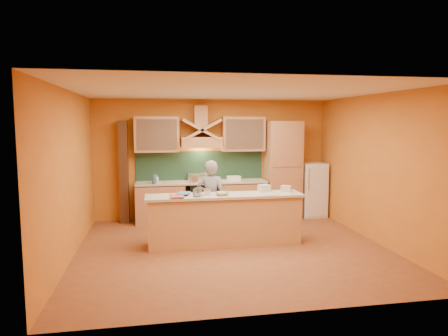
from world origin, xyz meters
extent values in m
cube|color=brown|center=(0.00, 0.00, 0.00)|extent=(5.50, 5.00, 0.01)
cube|color=white|center=(0.00, 0.00, 2.80)|extent=(5.50, 5.00, 0.01)
cube|color=orange|center=(0.00, 2.50, 1.40)|extent=(5.50, 0.02, 2.80)
cube|color=orange|center=(0.00, -2.50, 1.40)|extent=(5.50, 0.02, 2.80)
cube|color=orange|center=(-2.75, 0.00, 1.40)|extent=(0.02, 5.00, 2.80)
cube|color=orange|center=(2.75, 0.00, 1.40)|extent=(0.02, 5.00, 2.80)
cube|color=tan|center=(-1.25, 2.20, 0.43)|extent=(1.10, 0.60, 0.86)
cube|color=tan|center=(0.65, 2.20, 0.43)|extent=(1.10, 0.60, 0.86)
cube|color=beige|center=(-0.30, 2.20, 0.90)|extent=(3.00, 0.62, 0.04)
cube|color=black|center=(-0.30, 2.20, 0.45)|extent=(0.60, 0.58, 0.90)
cube|color=#193829|center=(-0.30, 2.48, 1.25)|extent=(3.00, 0.03, 0.70)
cube|color=tan|center=(-0.30, 2.25, 1.82)|extent=(0.92, 0.50, 0.24)
cube|color=tan|center=(-0.30, 2.35, 2.40)|extent=(0.30, 0.30, 0.50)
cube|color=tan|center=(-1.30, 2.33, 2.00)|extent=(1.00, 0.35, 0.80)
cube|color=tan|center=(0.70, 2.33, 2.00)|extent=(1.00, 0.35, 0.80)
cube|color=tan|center=(1.65, 2.20, 1.15)|extent=(0.80, 0.60, 2.30)
cube|color=white|center=(2.40, 2.20, 0.65)|extent=(0.58, 0.60, 1.30)
cube|color=#472816|center=(-2.05, 2.35, 1.15)|extent=(0.20, 0.30, 2.30)
cube|color=#DFAB72|center=(-0.10, 0.30, 0.44)|extent=(2.80, 0.55, 0.88)
cube|color=beige|center=(-0.10, 0.30, 0.92)|extent=(2.90, 0.62, 0.05)
imported|color=gray|center=(-0.29, 0.79, 0.77)|extent=(0.64, 0.52, 1.54)
cylinder|color=silver|center=(-0.47, 2.10, 0.99)|extent=(0.31, 0.31, 0.18)
cylinder|color=#B5B3BB|center=(-0.16, 2.27, 0.96)|extent=(0.20, 0.20, 0.13)
imported|color=beige|center=(-1.32, 2.13, 1.01)|extent=(0.09, 0.09, 0.19)
imported|color=#2E5D81|center=(-1.38, 1.97, 1.05)|extent=(0.14, 0.14, 0.26)
imported|color=white|center=(0.52, 2.25, 0.96)|extent=(0.27, 0.27, 0.08)
cube|color=white|center=(0.45, 2.19, 0.97)|extent=(0.30, 0.23, 0.10)
imported|color=#B64B41|center=(-1.11, 0.16, 0.96)|extent=(0.24, 0.33, 0.03)
imported|color=teal|center=(-0.96, 0.40, 0.98)|extent=(0.29, 0.35, 0.02)
cylinder|color=silver|center=(-0.59, 0.22, 1.02)|extent=(0.17, 0.17, 0.15)
cylinder|color=white|center=(-0.64, 0.15, 1.02)|extent=(0.16, 0.16, 0.14)
cube|color=silver|center=(-0.43, 0.27, 0.99)|extent=(0.13, 0.13, 0.10)
imported|color=white|center=(-0.16, 0.23, 0.98)|extent=(0.27, 0.27, 0.06)
cube|color=beige|center=(0.72, 0.11, 0.95)|extent=(0.24, 0.18, 0.02)
cube|color=beige|center=(0.70, 0.46, 1.01)|extent=(0.24, 0.21, 0.14)
cube|color=beige|center=(1.12, 0.39, 1.00)|extent=(0.24, 0.22, 0.12)
camera|label=1|loc=(-1.38, -6.85, 2.26)|focal=32.00mm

